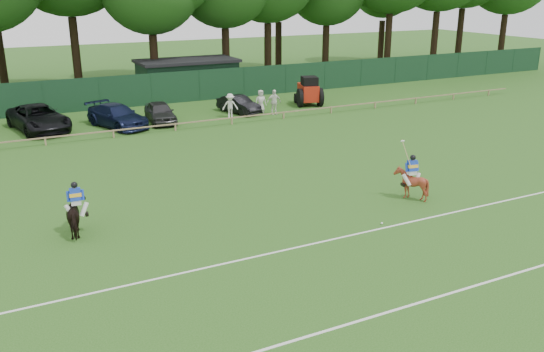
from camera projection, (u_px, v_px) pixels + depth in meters
ground at (296, 235)px, 21.93m from camera, size 160.00×160.00×0.00m
horse_dark at (78, 215)px, 21.81m from camera, size 0.95×1.83×1.50m
horse_chestnut at (411, 183)px, 25.44m from camera, size 1.37×1.49×1.42m
suv_black at (39, 118)px, 37.38m from camera, size 3.94×6.40×1.65m
sedan_navy at (117, 116)px, 38.34m from camera, size 3.80×5.58×1.50m
hatch_grey at (160, 112)px, 39.62m from camera, size 2.00×4.30×1.43m
estate_black at (239, 104)px, 42.66m from camera, size 2.32×4.06×1.26m
spectator_left at (230, 106)px, 41.04m from camera, size 1.26×0.96×1.73m
spectator_mid at (274, 102)px, 42.06m from camera, size 1.11×0.55×1.82m
spectator_right at (261, 101)px, 42.61m from camera, size 0.92×0.69×1.70m
rider_dark at (76, 198)px, 21.58m from camera, size 0.94×0.40×1.41m
rider_chestnut at (412, 169)px, 25.21m from camera, size 0.93×0.67×2.05m
polo_ball at (382, 223)px, 22.87m from camera, size 0.09×0.09×0.09m
pitch_lines at (347, 274)px, 18.96m from camera, size 60.00×5.10×0.01m
pitch_rail at (160, 126)px, 37.03m from camera, size 62.10×0.10×0.50m
perimeter_fence at (126, 91)px, 44.40m from camera, size 92.08×0.08×2.50m
utility_shed at (188, 77)px, 49.42m from camera, size 8.40×4.40×3.04m
tree_row at (129, 89)px, 52.42m from camera, size 96.00×12.00×21.00m
tractor at (309, 92)px, 45.24m from camera, size 2.50×3.12×2.29m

